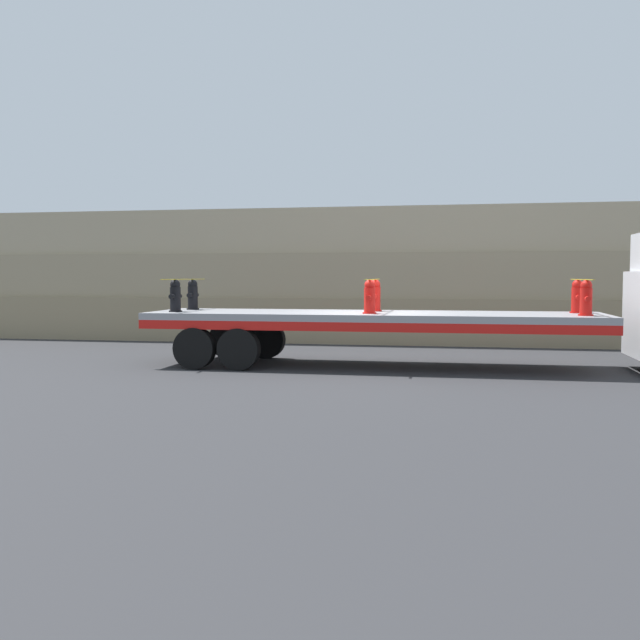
# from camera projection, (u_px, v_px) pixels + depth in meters

# --- Properties ---
(ground_plane) EXTENTS (120.00, 120.00, 0.00)m
(ground_plane) POSITION_uv_depth(u_px,v_px,m) (372.00, 367.00, 16.58)
(ground_plane) COLOR #2D2D30
(rock_cliff) EXTENTS (60.00, 3.30, 4.25)m
(rock_cliff) POSITION_uv_depth(u_px,v_px,m) (397.00, 276.00, 23.14)
(rock_cliff) COLOR gray
(rock_cliff) RESTS_ON ground_plane
(flatbed_trailer) EXTENTS (10.41, 2.67, 1.27)m
(flatbed_trailer) POSITION_uv_depth(u_px,v_px,m) (345.00, 322.00, 16.64)
(flatbed_trailer) COLOR gray
(flatbed_trailer) RESTS_ON ground_plane
(fire_hydrant_black_near_0) EXTENTS (0.31, 0.56, 0.76)m
(fire_hydrant_black_near_0) POSITION_uv_depth(u_px,v_px,m) (175.00, 296.00, 16.78)
(fire_hydrant_black_near_0) COLOR black
(fire_hydrant_black_near_0) RESTS_ON flatbed_trailer
(fire_hydrant_black_far_0) EXTENTS (0.31, 0.56, 0.76)m
(fire_hydrant_black_far_0) POSITION_uv_depth(u_px,v_px,m) (193.00, 295.00, 17.90)
(fire_hydrant_black_far_0) COLOR black
(fire_hydrant_black_far_0) RESTS_ON flatbed_trailer
(fire_hydrant_red_near_1) EXTENTS (0.31, 0.56, 0.76)m
(fire_hydrant_red_near_1) POSITION_uv_depth(u_px,v_px,m) (370.00, 297.00, 15.92)
(fire_hydrant_red_near_1) COLOR red
(fire_hydrant_red_near_1) RESTS_ON flatbed_trailer
(fire_hydrant_red_far_1) EXTENTS (0.31, 0.56, 0.76)m
(fire_hydrant_red_far_1) POSITION_uv_depth(u_px,v_px,m) (375.00, 296.00, 17.04)
(fire_hydrant_red_far_1) COLOR red
(fire_hydrant_red_far_1) RESTS_ON flatbed_trailer
(fire_hydrant_red_near_2) EXTENTS (0.31, 0.56, 0.76)m
(fire_hydrant_red_near_2) POSITION_uv_depth(u_px,v_px,m) (586.00, 299.00, 15.06)
(fire_hydrant_red_near_2) COLOR red
(fire_hydrant_red_near_2) RESTS_ON flatbed_trailer
(fire_hydrant_red_far_2) EXTENTS (0.31, 0.56, 0.76)m
(fire_hydrant_red_far_2) POSITION_uv_depth(u_px,v_px,m) (577.00, 297.00, 16.18)
(fire_hydrant_red_far_2) COLOR red
(fire_hydrant_red_far_2) RESTS_ON flatbed_trailer
(cargo_strap_rear) EXTENTS (0.05, 2.78, 0.01)m
(cargo_strap_rear) POSITION_uv_depth(u_px,v_px,m) (184.00, 279.00, 17.31)
(cargo_strap_rear) COLOR yellow
(cargo_strap_rear) RESTS_ON fire_hydrant_black_near_0
(cargo_strap_middle) EXTENTS (0.05, 2.78, 0.01)m
(cargo_strap_middle) POSITION_uv_depth(u_px,v_px,m) (373.00, 279.00, 16.45)
(cargo_strap_middle) COLOR yellow
(cargo_strap_middle) RESTS_ON fire_hydrant_red_near_1
(cargo_strap_front) EXTENTS (0.05, 2.78, 0.01)m
(cargo_strap_front) POSITION_uv_depth(u_px,v_px,m) (582.00, 280.00, 15.60)
(cargo_strap_front) COLOR yellow
(cargo_strap_front) RESTS_ON fire_hydrant_red_near_2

